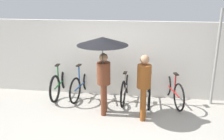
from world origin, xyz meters
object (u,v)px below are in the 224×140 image
(parked_bicycle_0, at_px, (61,82))
(parked_bicycle_5, at_px, (172,89))
(pedestrian_center, at_px, (144,83))
(parked_bicycle_3, at_px, (126,87))
(parked_bicycle_2, at_px, (104,86))
(parked_bicycle_1, at_px, (82,84))
(parked_bicycle_4, at_px, (149,89))
(pedestrian_leading, at_px, (103,52))

(parked_bicycle_0, relative_size, parked_bicycle_5, 1.04)
(parked_bicycle_0, xyz_separation_m, pedestrian_center, (2.38, -1.12, 0.51))
(parked_bicycle_0, xyz_separation_m, parked_bicycle_5, (3.14, -0.06, -0.01))
(parked_bicycle_3, xyz_separation_m, pedestrian_center, (0.49, -1.06, 0.53))
(parked_bicycle_0, xyz_separation_m, parked_bicycle_3, (1.89, -0.06, -0.02))
(parked_bicycle_0, relative_size, parked_bicycle_2, 1.00)
(parked_bicycle_0, relative_size, parked_bicycle_1, 1.03)
(parked_bicycle_4, distance_m, parked_bicycle_5, 0.63)
(parked_bicycle_1, xyz_separation_m, parked_bicycle_3, (1.26, -0.05, -0.00))
(parked_bicycle_0, relative_size, pedestrian_leading, 0.89)
(pedestrian_leading, bearing_deg, parked_bicycle_2, -82.91)
(pedestrian_center, bearing_deg, parked_bicycle_1, -36.65)
(parked_bicycle_5, bearing_deg, parked_bicycle_2, 74.72)
(parked_bicycle_0, relative_size, pedestrian_center, 1.11)
(parked_bicycle_3, height_order, pedestrian_center, pedestrian_center)
(parked_bicycle_5, bearing_deg, parked_bicycle_1, 74.59)
(parked_bicycle_3, height_order, parked_bicycle_5, parked_bicycle_5)
(parked_bicycle_1, height_order, parked_bicycle_4, parked_bicycle_4)
(parked_bicycle_4, bearing_deg, parked_bicycle_0, 87.69)
(parked_bicycle_1, relative_size, parked_bicycle_3, 1.00)
(parked_bicycle_5, distance_m, pedestrian_leading, 2.32)
(parked_bicycle_1, bearing_deg, parked_bicycle_2, -84.26)
(parked_bicycle_3, relative_size, pedestrian_leading, 0.87)
(parked_bicycle_2, height_order, parked_bicycle_4, parked_bicycle_4)
(parked_bicycle_0, height_order, parked_bicycle_2, parked_bicycle_0)
(parked_bicycle_3, bearing_deg, parked_bicycle_5, -86.91)
(parked_bicycle_1, relative_size, pedestrian_center, 1.08)
(parked_bicycle_2, distance_m, pedestrian_leading, 1.63)
(pedestrian_center, bearing_deg, parked_bicycle_3, -69.28)
(parked_bicycle_5, bearing_deg, pedestrian_center, 130.13)
(parked_bicycle_0, distance_m, pedestrian_center, 2.68)
(parked_bicycle_4, height_order, parked_bicycle_5, parked_bicycle_4)
(parked_bicycle_3, height_order, pedestrian_leading, pedestrian_leading)
(parked_bicycle_1, bearing_deg, parked_bicycle_0, 96.68)
(parked_bicycle_1, distance_m, parked_bicycle_5, 2.51)
(parked_bicycle_1, height_order, parked_bicycle_3, parked_bicycle_3)
(parked_bicycle_0, bearing_deg, parked_bicycle_5, -91.63)
(parked_bicycle_4, bearing_deg, parked_bicycle_3, 89.02)
(pedestrian_leading, relative_size, pedestrian_center, 1.24)
(parked_bicycle_0, height_order, pedestrian_center, pedestrian_center)
(parked_bicycle_0, bearing_deg, parked_bicycle_1, -91.21)
(parked_bicycle_1, distance_m, pedestrian_center, 2.14)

